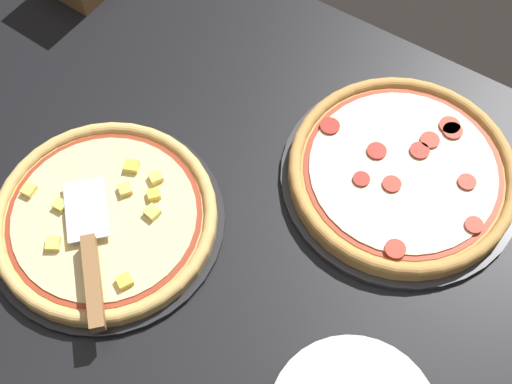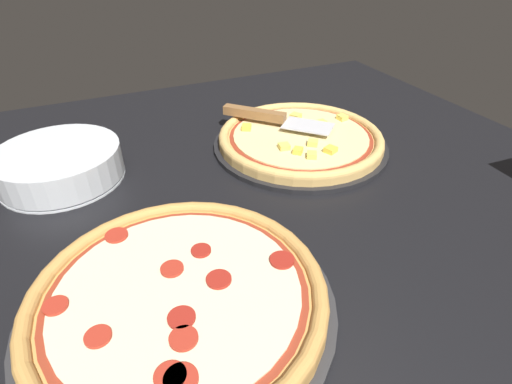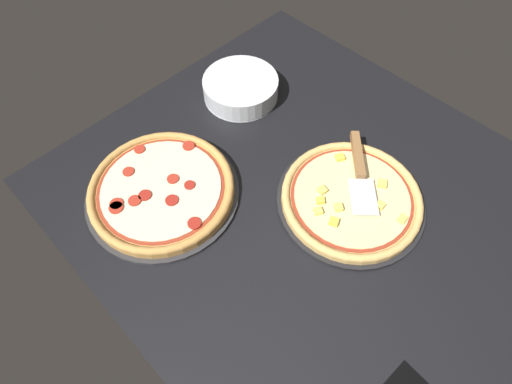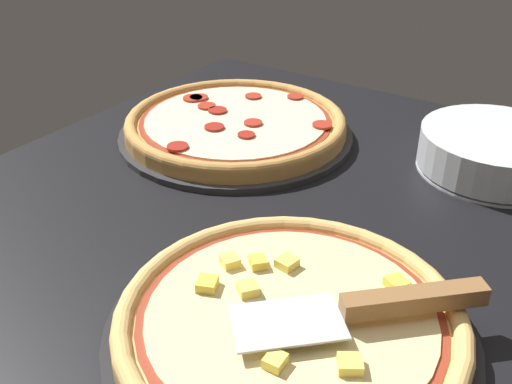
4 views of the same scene
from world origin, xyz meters
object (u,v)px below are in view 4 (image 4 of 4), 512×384
pizza_front (290,318)px  serving_spatula (389,304)px  pizza_back (236,123)px  plate_stack (496,152)px

pizza_front → serving_spatula: serving_spatula is taller
pizza_back → plate_stack: plate_stack is taller
plate_stack → pizza_back: bearing=106.9°
pizza_front → plate_stack: 48.54cm
pizza_back → serving_spatula: bearing=-127.6°
pizza_back → serving_spatula: serving_spatula is taller
serving_spatula → plate_stack: (43.34, 0.99, -1.68)cm
pizza_back → plate_stack: (12.04, -39.72, 0.58)cm
pizza_front → plate_stack: plate_stack is taller
pizza_front → serving_spatula: size_ratio=1.67×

